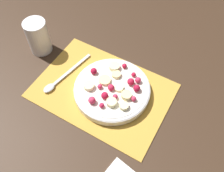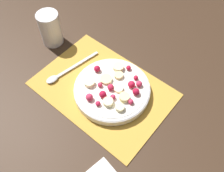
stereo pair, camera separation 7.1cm
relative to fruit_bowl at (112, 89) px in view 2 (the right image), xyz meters
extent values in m
plane|color=#382619|center=(0.03, 0.01, -0.02)|extent=(3.00, 3.00, 0.00)
cube|color=gold|center=(0.03, 0.01, -0.02)|extent=(0.41, 0.28, 0.01)
cylinder|color=white|center=(0.00, 0.00, -0.01)|extent=(0.23, 0.23, 0.02)
torus|color=white|center=(0.00, 0.00, 0.00)|extent=(0.23, 0.23, 0.01)
cylinder|color=white|center=(0.00, 0.00, 0.01)|extent=(0.21, 0.21, 0.00)
cylinder|color=beige|center=(0.03, -0.01, 0.01)|extent=(0.05, 0.05, 0.01)
cylinder|color=#F4EAB7|center=(-0.02, -0.01, 0.01)|extent=(0.04, 0.04, 0.01)
cylinder|color=beige|center=(0.01, -0.04, 0.01)|extent=(0.04, 0.04, 0.01)
cylinder|color=beige|center=(-0.05, 0.01, 0.02)|extent=(0.04, 0.04, 0.01)
cylinder|color=beige|center=(-0.06, 0.04, 0.02)|extent=(0.03, 0.03, 0.01)
cylinder|color=beige|center=(-0.03, 0.05, 0.02)|extent=(0.03, 0.03, 0.01)
cylinder|color=beige|center=(0.03, -0.07, 0.02)|extent=(0.04, 0.04, 0.01)
cylinder|color=beige|center=(0.06, 0.03, 0.02)|extent=(0.04, 0.04, 0.01)
sphere|color=#DB3356|center=(0.02, 0.07, 0.02)|extent=(0.02, 0.02, 0.02)
sphere|color=#D12347|center=(-0.01, 0.07, 0.02)|extent=(0.01, 0.01, 0.01)
sphere|color=red|center=(-0.04, -0.04, 0.02)|extent=(0.02, 0.02, 0.02)
sphere|color=#D12347|center=(0.00, 0.01, 0.02)|extent=(0.02, 0.02, 0.02)
sphere|color=#DB3356|center=(-0.08, 0.01, 0.02)|extent=(0.01, 0.01, 0.01)
sphere|color=#B21433|center=(0.00, 0.04, 0.02)|extent=(0.02, 0.02, 0.02)
sphere|color=red|center=(0.00, -0.09, 0.02)|extent=(0.01, 0.01, 0.01)
sphere|color=#B21433|center=(0.08, -0.02, 0.02)|extent=(0.02, 0.02, 0.02)
sphere|color=#DB3356|center=(-0.03, 0.03, 0.02)|extent=(0.02, 0.02, 0.02)
sphere|color=red|center=(-0.04, -0.07, 0.02)|extent=(0.01, 0.01, 0.01)
sphere|color=#DB3356|center=(-0.06, -0.06, 0.02)|extent=(0.02, 0.02, 0.02)
sphere|color=#B21433|center=(-0.07, -0.03, 0.02)|extent=(0.02, 0.02, 0.02)
sphere|color=#DB3356|center=(0.03, 0.02, 0.02)|extent=(0.01, 0.01, 0.01)
cube|color=silver|center=(0.16, -0.01, -0.01)|extent=(0.04, 0.16, 0.00)
ellipsoid|color=silver|center=(0.17, 0.09, -0.01)|extent=(0.03, 0.04, 0.01)
cylinder|color=white|center=(0.30, -0.04, 0.04)|extent=(0.07, 0.07, 0.12)
camera|label=1|loc=(-0.21, 0.36, 0.62)|focal=40.00mm
camera|label=2|loc=(-0.27, 0.32, 0.62)|focal=40.00mm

